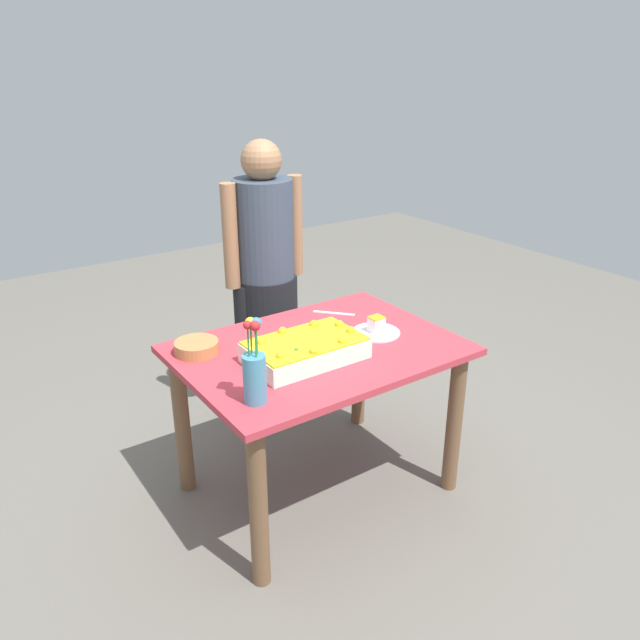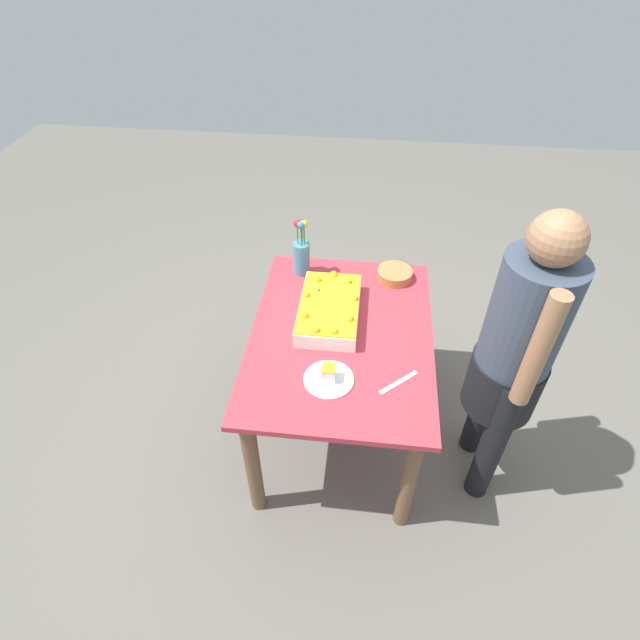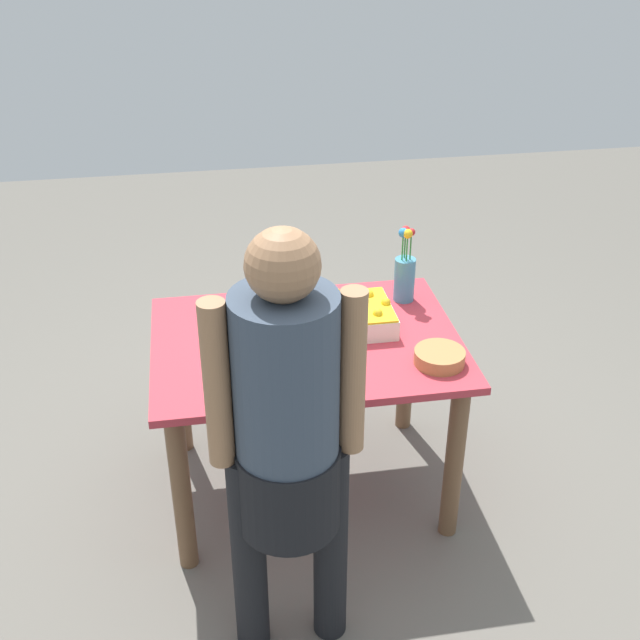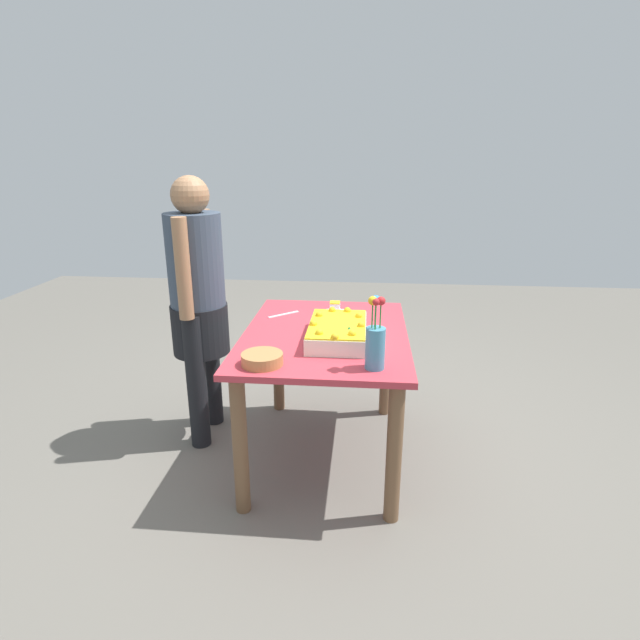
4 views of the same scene
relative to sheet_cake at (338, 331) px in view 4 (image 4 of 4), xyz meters
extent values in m
plane|color=#656159|center=(-0.11, -0.07, -0.77)|extent=(8.00, 8.00, 0.00)
cube|color=#BC3642|center=(-0.11, -0.07, -0.06)|extent=(1.15, 0.84, 0.03)
cylinder|color=brown|center=(-0.61, -0.41, -0.42)|extent=(0.07, 0.07, 0.69)
cylinder|color=brown|center=(0.39, -0.41, -0.42)|extent=(0.07, 0.07, 0.69)
cylinder|color=brown|center=(-0.61, 0.28, -0.42)|extent=(0.07, 0.07, 0.69)
cylinder|color=brown|center=(0.39, 0.28, -0.42)|extent=(0.07, 0.07, 0.69)
cube|color=white|center=(0.00, 0.00, -0.01)|extent=(0.46, 0.28, 0.08)
cube|color=yellow|center=(0.00, 0.00, 0.04)|extent=(0.45, 0.27, 0.01)
sphere|color=yellow|center=(0.21, 0.00, 0.05)|extent=(0.04, 0.04, 0.04)
sphere|color=yellow|center=(0.16, 0.08, 0.05)|extent=(0.04, 0.04, 0.04)
sphere|color=yellow|center=(0.04, 0.12, 0.05)|extent=(0.04, 0.04, 0.04)
sphere|color=yellow|center=(-0.11, 0.10, 0.05)|extent=(0.04, 0.04, 0.04)
sphere|color=yellow|center=(-0.20, 0.04, 0.05)|extent=(0.04, 0.04, 0.04)
sphere|color=yellow|center=(-0.20, -0.04, 0.05)|extent=(0.04, 0.04, 0.04)
sphere|color=yellow|center=(-0.11, -0.10, 0.05)|extent=(0.04, 0.04, 0.04)
sphere|color=yellow|center=(0.04, -0.12, 0.05)|extent=(0.04, 0.04, 0.04)
sphere|color=yellow|center=(0.16, -0.08, 0.05)|extent=(0.04, 0.04, 0.04)
cone|color=#2D8438|center=(0.08, 0.06, 0.04)|extent=(0.02, 0.02, 0.02)
cone|color=#2D8438|center=(0.08, 0.06, 0.04)|extent=(0.02, 0.02, 0.02)
cylinder|color=white|center=(-0.40, -0.04, -0.04)|extent=(0.21, 0.21, 0.01)
cube|color=white|center=(-0.40, -0.04, -0.01)|extent=(0.06, 0.06, 0.06)
cube|color=yellow|center=(-0.40, -0.04, 0.03)|extent=(0.06, 0.06, 0.01)
cube|color=silver|center=(-0.38, -0.33, -0.04)|extent=(0.15, 0.16, 0.00)
cylinder|color=teal|center=(0.33, 0.18, 0.05)|extent=(0.08, 0.08, 0.18)
cylinder|color=#2D8438|center=(0.35, 0.17, 0.19)|extent=(0.01, 0.01, 0.12)
sphere|color=red|center=(0.35, 0.17, 0.25)|extent=(0.03, 0.03, 0.03)
cylinder|color=#2D8438|center=(0.33, 0.19, 0.19)|extent=(0.01, 0.01, 0.12)
sphere|color=red|center=(0.33, 0.19, 0.25)|extent=(0.04, 0.04, 0.04)
cylinder|color=#2D8438|center=(0.31, 0.17, 0.19)|extent=(0.01, 0.01, 0.12)
sphere|color=#2B80C4|center=(0.31, 0.17, 0.25)|extent=(0.04, 0.04, 0.04)
cylinder|color=#2D8438|center=(0.33, 0.16, 0.19)|extent=(0.01, 0.01, 0.12)
sphere|color=yellow|center=(0.33, 0.16, 0.25)|extent=(0.04, 0.04, 0.04)
cylinder|color=#B47A44|center=(0.33, -0.31, -0.02)|extent=(0.18, 0.18, 0.05)
cylinder|color=black|center=(-0.14, -0.79, -0.38)|extent=(0.11, 0.11, 0.78)
cylinder|color=black|center=(-0.40, -0.79, -0.38)|extent=(0.11, 0.11, 0.78)
cylinder|color=black|center=(-0.27, -0.79, -0.11)|extent=(0.32, 0.31, 0.28)
cylinder|color=#384556|center=(-0.27, -0.79, 0.27)|extent=(0.30, 0.30, 0.52)
sphere|color=#9C704D|center=(-0.27, -0.79, 0.62)|extent=(0.20, 0.20, 0.20)
cylinder|color=#9C704D|center=(-0.08, -0.79, 0.27)|extent=(0.08, 0.08, 0.52)
cylinder|color=#9C704D|center=(-0.46, -0.79, 0.27)|extent=(0.08, 0.08, 0.52)
camera|label=1|loc=(1.24, 1.89, 1.08)|focal=35.00mm
camera|label=2|loc=(-1.77, -0.16, 1.54)|focal=28.00mm
camera|label=3|loc=(-0.48, -2.60, 1.52)|focal=45.00mm
camera|label=4|loc=(2.30, 0.12, 0.82)|focal=28.00mm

